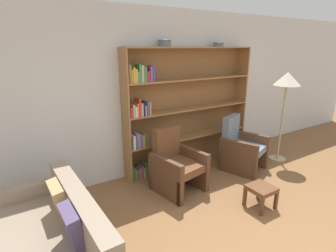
% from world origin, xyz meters
% --- Properties ---
extents(wall_back, '(12.00, 0.06, 2.75)m').
position_xyz_m(wall_back, '(0.00, 2.60, 1.38)').
color(wall_back, silver).
rests_on(wall_back, ground).
extents(bookshelf, '(2.51, 0.30, 2.14)m').
position_xyz_m(bookshelf, '(0.34, 2.44, 1.06)').
color(bookshelf, olive).
rests_on(bookshelf, ground).
extents(bowl_brass, '(0.21, 0.21, 0.11)m').
position_xyz_m(bowl_brass, '(-0.00, 2.41, 2.20)').
color(bowl_brass, slate).
rests_on(bowl_brass, bookshelf).
extents(bowl_olive, '(0.19, 0.19, 0.07)m').
position_xyz_m(bowl_olive, '(1.13, 2.41, 2.19)').
color(bowl_olive, slate).
rests_on(bowl_olive, bookshelf).
extents(couch, '(0.89, 1.79, 0.80)m').
position_xyz_m(couch, '(-2.06, 1.08, 0.29)').
color(couch, gray).
rests_on(couch, ground).
extents(armchair_leather, '(0.76, 0.79, 0.96)m').
position_xyz_m(armchair_leather, '(-0.18, 1.78, 0.41)').
color(armchair_leather, brown).
rests_on(armchair_leather, ground).
extents(armchair_cushioned, '(0.84, 0.86, 0.96)m').
position_xyz_m(armchair_cushioned, '(1.22, 1.78, 0.41)').
color(armchair_cushioned, brown).
rests_on(armchair_cushioned, ground).
extents(floor_lamp, '(0.47, 0.47, 1.70)m').
position_xyz_m(floor_lamp, '(2.16, 1.67, 1.50)').
color(floor_lamp, tan).
rests_on(floor_lamp, ground).
extents(footstool, '(0.33, 0.33, 0.32)m').
position_xyz_m(footstool, '(0.54, 0.75, 0.25)').
color(footstool, brown).
rests_on(footstool, ground).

